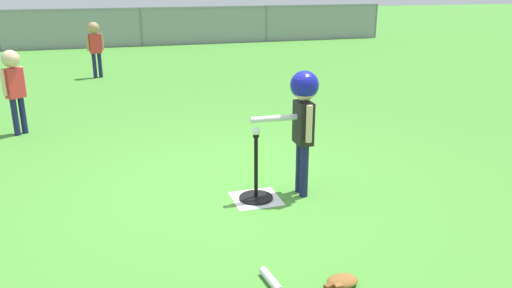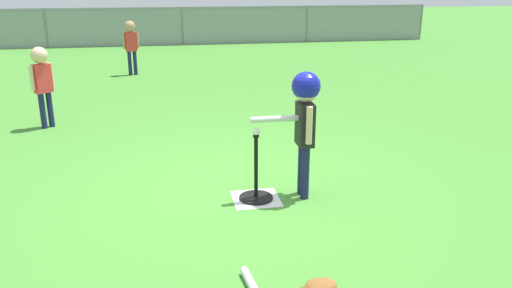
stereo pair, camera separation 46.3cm
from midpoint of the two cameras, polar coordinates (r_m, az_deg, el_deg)
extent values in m
plane|color=#478C33|center=(5.08, 0.79, -4.94)|extent=(60.00, 60.00, 0.00)
cube|color=white|center=(4.83, 2.76, -6.21)|extent=(0.44, 0.44, 0.01)
cylinder|color=black|center=(4.82, 2.76, -6.12)|extent=(0.32, 0.32, 0.03)
cylinder|color=black|center=(4.70, 2.82, -2.59)|extent=(0.04, 0.04, 0.61)
cylinder|color=black|center=(4.60, 2.88, 0.85)|extent=(0.06, 0.06, 0.02)
sphere|color=white|center=(4.59, 2.89, 1.41)|extent=(0.07, 0.07, 0.07)
cylinder|color=#191E4C|center=(4.79, 8.32, -3.29)|extent=(0.08, 0.08, 0.52)
cylinder|color=#191E4C|center=(4.89, 7.91, -2.80)|extent=(0.08, 0.08, 0.52)
cube|color=black|center=(4.70, 8.36, 2.19)|extent=(0.14, 0.23, 0.40)
cylinder|color=beige|center=(4.56, 8.92, 2.04)|extent=(0.06, 0.06, 0.34)
cylinder|color=beige|center=(4.82, 7.86, 2.98)|extent=(0.06, 0.06, 0.34)
sphere|color=beige|center=(4.62, 8.55, 6.09)|extent=(0.23, 0.23, 0.23)
sphere|color=#141999|center=(4.61, 8.56, 6.44)|extent=(0.26, 0.26, 0.26)
cylinder|color=silver|center=(4.62, 5.91, 2.83)|extent=(0.60, 0.07, 0.06)
cylinder|color=#191E4C|center=(7.55, -20.60, 3.66)|extent=(0.08, 0.08, 0.50)
cylinder|color=#191E4C|center=(7.50, -21.33, 3.48)|extent=(0.08, 0.08, 0.50)
cube|color=red|center=(7.43, -21.35, 6.89)|extent=(0.26, 0.24, 0.39)
cylinder|color=beige|center=(7.49, -20.45, 7.29)|extent=(0.06, 0.06, 0.33)
cylinder|color=beige|center=(7.36, -22.31, 6.89)|extent=(0.06, 0.06, 0.33)
sphere|color=beige|center=(7.38, -21.63, 9.29)|extent=(0.22, 0.22, 0.22)
cylinder|color=#191E4C|center=(11.26, -12.32, 8.92)|extent=(0.08, 0.08, 0.51)
cylinder|color=#191E4C|center=(11.24, -12.90, 8.86)|extent=(0.08, 0.08, 0.51)
cube|color=red|center=(11.19, -12.77, 11.17)|extent=(0.25, 0.18, 0.40)
cylinder|color=tan|center=(11.21, -12.06, 11.38)|extent=(0.06, 0.06, 0.34)
cylinder|color=tan|center=(11.17, -13.51, 11.25)|extent=(0.06, 0.06, 0.34)
sphere|color=tan|center=(11.16, -12.89, 12.81)|extent=(0.23, 0.23, 0.23)
cylinder|color=silver|center=(3.58, 3.08, -15.21)|extent=(0.09, 0.28, 0.06)
ellipsoid|color=brown|center=(3.58, 11.17, -15.49)|extent=(0.22, 0.16, 0.07)
cylinder|color=slate|center=(16.44, -21.87, 12.00)|extent=(0.06, 0.06, 1.15)
cylinder|color=slate|center=(16.18, -7.50, 13.04)|extent=(0.06, 0.06, 1.15)
cylinder|color=slate|center=(16.89, 6.54, 13.29)|extent=(0.06, 0.06, 1.15)
cylinder|color=slate|center=(18.46, 18.82, 12.88)|extent=(0.06, 0.06, 1.15)
cube|color=gray|center=(16.14, -7.58, 14.87)|extent=(16.00, 0.03, 0.03)
cube|color=gray|center=(16.18, -7.50, 13.04)|extent=(16.00, 0.01, 1.15)
camera|label=1|loc=(0.23, -87.14, 0.94)|focal=35.48mm
camera|label=2|loc=(0.23, 92.86, -0.94)|focal=35.48mm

